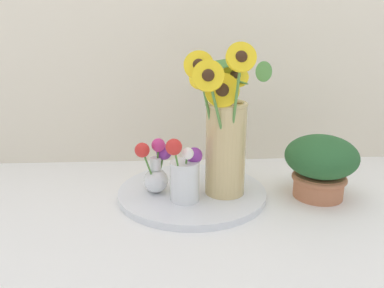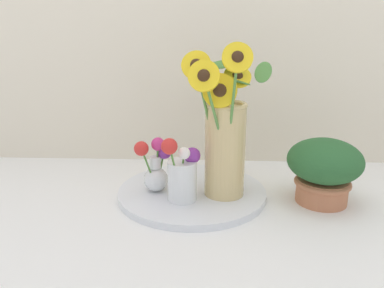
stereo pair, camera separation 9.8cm
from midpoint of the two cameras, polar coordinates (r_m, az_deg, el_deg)
ground_plane at (r=1.02m, az=-1.07°, el=-9.61°), size 6.00×6.00×0.00m
serving_tray at (r=1.09m, az=-2.59°, el=-7.41°), size 0.42×0.42×0.02m
mason_jar_sunflowers at (r=1.01m, az=2.29°, el=1.34°), size 0.24×0.21×0.42m
vase_small_center at (r=0.99m, az=-3.92°, el=-4.75°), size 0.10×0.11×0.18m
vase_bulb_right at (r=1.05m, az=-8.19°, el=-3.78°), size 0.10×0.08×0.16m
potted_plant at (r=1.09m, az=16.63°, el=-2.92°), size 0.20×0.20×0.18m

